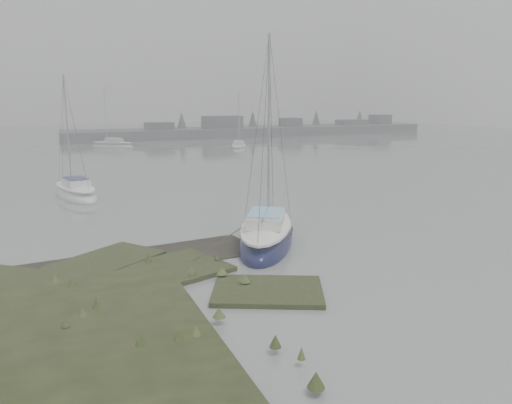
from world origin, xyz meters
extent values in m
plane|color=slate|center=(0.00, 30.00, 0.00)|extent=(160.00, 160.00, 0.00)
cube|color=#4C4F51|center=(26.00, 62.00, 0.60)|extent=(60.00, 8.00, 1.60)
cube|color=#424247|center=(10.00, 61.00, 1.40)|extent=(4.00, 3.00, 2.20)
cube|color=#424247|center=(20.00, 61.00, 1.80)|extent=(6.00, 3.00, 3.00)
cube|color=#424247|center=(32.00, 61.00, 1.55)|extent=(3.00, 3.00, 2.50)
cube|color=#424247|center=(44.00, 61.00, 1.30)|extent=(5.00, 3.00, 2.00)
cube|color=#424247|center=(50.00, 61.00, 1.70)|extent=(3.00, 3.00, 2.80)
cone|color=#384238|center=(14.00, 63.00, 2.20)|extent=(2.00, 2.00, 3.50)
cone|color=#384238|center=(26.00, 63.00, 2.20)|extent=(2.00, 2.00, 3.50)
cone|color=#384238|center=(38.00, 63.00, 2.20)|extent=(2.00, 2.00, 3.50)
cone|color=#384238|center=(47.00, 63.00, 2.20)|extent=(2.00, 2.00, 3.50)
ellipsoid|color=#0C1034|center=(2.71, 4.61, 0.12)|extent=(5.24, 6.93, 1.63)
ellipsoid|color=white|center=(2.71, 4.61, 0.77)|extent=(4.43, 5.97, 0.46)
cube|color=white|center=(2.57, 4.36, 1.17)|extent=(2.39, 2.72, 0.48)
cube|color=#83BEDF|center=(2.57, 4.36, 1.44)|extent=(2.21, 2.50, 0.08)
cylinder|color=#939399|center=(3.14, 5.36, 4.95)|extent=(0.11, 0.11, 7.68)
cylinder|color=#939399|center=(2.47, 4.19, 1.44)|extent=(1.40, 2.38, 0.09)
ellipsoid|color=white|center=(-4.28, 18.53, 0.10)|extent=(3.23, 6.09, 1.41)
ellipsoid|color=white|center=(-4.28, 18.53, 0.66)|extent=(2.68, 5.28, 0.40)
cube|color=white|center=(-4.22, 18.29, 1.01)|extent=(1.68, 2.23, 0.41)
cube|color=#14164E|center=(-4.22, 18.29, 1.24)|extent=(1.56, 2.05, 0.07)
cylinder|color=#939399|center=(-4.46, 19.26, 4.27)|extent=(0.09, 0.09, 6.64)
cylinder|color=#939399|center=(-4.18, 18.13, 1.24)|extent=(0.62, 2.27, 0.07)
ellipsoid|color=#B6BDC1|center=(15.00, 40.45, 0.09)|extent=(3.81, 5.64, 1.31)
ellipsoid|color=white|center=(15.00, 40.45, 0.62)|extent=(3.20, 4.86, 0.37)
cube|color=white|center=(14.91, 40.24, 0.94)|extent=(1.81, 2.16, 0.38)
cube|color=silver|center=(14.91, 40.24, 1.15)|extent=(1.67, 1.98, 0.06)
cylinder|color=#939399|center=(15.28, 41.09, 3.96)|extent=(0.08, 0.08, 6.15)
cylinder|color=#939399|center=(14.84, 40.10, 1.15)|extent=(0.94, 1.99, 0.07)
ellipsoid|color=#AAADB4|center=(1.78, 49.95, 0.10)|extent=(5.64, 4.87, 1.37)
ellipsoid|color=silver|center=(1.78, 49.95, 0.65)|extent=(4.83, 4.14, 0.39)
cube|color=silver|center=(1.97, 49.81, 0.98)|extent=(2.28, 2.13, 0.40)
cube|color=silver|center=(1.97, 49.81, 1.21)|extent=(2.10, 1.97, 0.06)
cylinder|color=#939399|center=(1.20, 50.39, 4.16)|extent=(0.09, 0.09, 6.46)
cylinder|color=#939399|center=(2.10, 49.71, 1.21)|extent=(1.85, 1.41, 0.07)
camera|label=1|loc=(-5.67, -14.29, 6.19)|focal=35.00mm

